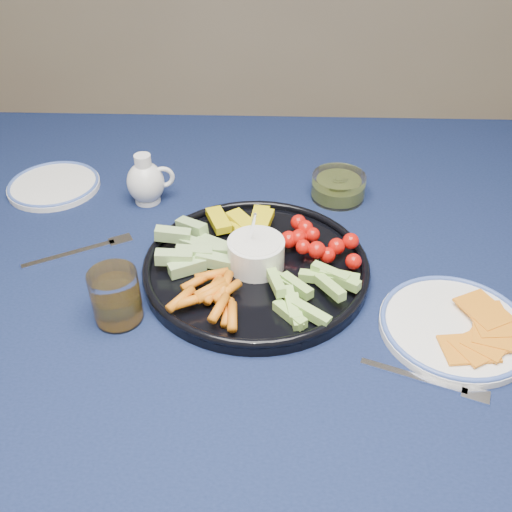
{
  "coord_description": "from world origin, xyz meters",
  "views": [
    {
      "loc": [
        0.02,
        -0.78,
        1.34
      ],
      "look_at": [
        -0.0,
        -0.07,
        0.78
      ],
      "focal_mm": 40.0,
      "sensor_mm": 36.0,
      "label": 1
    }
  ],
  "objects_px": {
    "dining_table": "(259,286)",
    "creamer_pitcher": "(146,182)",
    "cheese_plate": "(455,325)",
    "side_plate_extra": "(54,185)",
    "pickle_bowl": "(338,188)",
    "crudite_platter": "(254,263)",
    "juice_tumbler": "(116,299)"
  },
  "relations": [
    {
      "from": "dining_table",
      "to": "juice_tumbler",
      "type": "height_order",
      "value": "juice_tumbler"
    },
    {
      "from": "cheese_plate",
      "to": "side_plate_extra",
      "type": "height_order",
      "value": "cheese_plate"
    },
    {
      "from": "crudite_platter",
      "to": "cheese_plate",
      "type": "bearing_deg",
      "value": -22.18
    },
    {
      "from": "cheese_plate",
      "to": "juice_tumbler",
      "type": "relative_size",
      "value": 2.57
    },
    {
      "from": "crudite_platter",
      "to": "cheese_plate",
      "type": "relative_size",
      "value": 1.69
    },
    {
      "from": "pickle_bowl",
      "to": "creamer_pitcher",
      "type": "bearing_deg",
      "value": -175.91
    },
    {
      "from": "dining_table",
      "to": "crudite_platter",
      "type": "relative_size",
      "value": 4.6
    },
    {
      "from": "cheese_plate",
      "to": "creamer_pitcher",
      "type": "bearing_deg",
      "value": 146.8
    },
    {
      "from": "crudite_platter",
      "to": "creamer_pitcher",
      "type": "xyz_separation_m",
      "value": [
        -0.21,
        0.21,
        0.02
      ]
    },
    {
      "from": "creamer_pitcher",
      "to": "cheese_plate",
      "type": "height_order",
      "value": "creamer_pitcher"
    },
    {
      "from": "creamer_pitcher",
      "to": "side_plate_extra",
      "type": "height_order",
      "value": "creamer_pitcher"
    },
    {
      "from": "crudite_platter",
      "to": "side_plate_extra",
      "type": "height_order",
      "value": "crudite_platter"
    },
    {
      "from": "cheese_plate",
      "to": "dining_table",
      "type": "bearing_deg",
      "value": 146.64
    },
    {
      "from": "dining_table",
      "to": "juice_tumbler",
      "type": "bearing_deg",
      "value": -138.08
    },
    {
      "from": "crudite_platter",
      "to": "side_plate_extra",
      "type": "relative_size",
      "value": 2.04
    },
    {
      "from": "juice_tumbler",
      "to": "side_plate_extra",
      "type": "xyz_separation_m",
      "value": [
        -0.21,
        0.36,
        -0.03
      ]
    },
    {
      "from": "dining_table",
      "to": "pickle_bowl",
      "type": "xyz_separation_m",
      "value": [
        0.15,
        0.17,
        0.11
      ]
    },
    {
      "from": "creamer_pitcher",
      "to": "juice_tumbler",
      "type": "height_order",
      "value": "creamer_pitcher"
    },
    {
      "from": "crudite_platter",
      "to": "juice_tumbler",
      "type": "xyz_separation_m",
      "value": [
        -0.19,
        -0.11,
        0.02
      ]
    },
    {
      "from": "pickle_bowl",
      "to": "cheese_plate",
      "type": "distance_m",
      "value": 0.38
    },
    {
      "from": "cheese_plate",
      "to": "juice_tumbler",
      "type": "xyz_separation_m",
      "value": [
        -0.49,
        0.01,
        0.03
      ]
    },
    {
      "from": "creamer_pitcher",
      "to": "cheese_plate",
      "type": "distance_m",
      "value": 0.6
    },
    {
      "from": "pickle_bowl",
      "to": "dining_table",
      "type": "bearing_deg",
      "value": -131.64
    },
    {
      "from": "dining_table",
      "to": "cheese_plate",
      "type": "xyz_separation_m",
      "value": [
        0.29,
        -0.19,
        0.1
      ]
    },
    {
      "from": "juice_tumbler",
      "to": "creamer_pitcher",
      "type": "bearing_deg",
      "value": 92.85
    },
    {
      "from": "side_plate_extra",
      "to": "cheese_plate",
      "type": "bearing_deg",
      "value": -27.84
    },
    {
      "from": "dining_table",
      "to": "creamer_pitcher",
      "type": "bearing_deg",
      "value": 147.02
    },
    {
      "from": "cheese_plate",
      "to": "side_plate_extra",
      "type": "relative_size",
      "value": 1.21
    },
    {
      "from": "cheese_plate",
      "to": "juice_tumbler",
      "type": "distance_m",
      "value": 0.49
    },
    {
      "from": "dining_table",
      "to": "crudite_platter",
      "type": "bearing_deg",
      "value": -93.89
    },
    {
      "from": "creamer_pitcher",
      "to": "juice_tumbler",
      "type": "distance_m",
      "value": 0.32
    },
    {
      "from": "creamer_pitcher",
      "to": "cheese_plate",
      "type": "bearing_deg",
      "value": -33.2
    }
  ]
}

